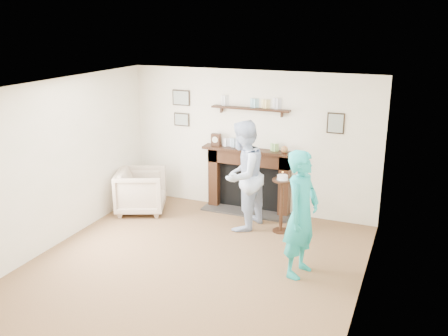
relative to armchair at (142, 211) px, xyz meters
The scene contains 6 objects.
ground 2.40m from the armchair, 42.79° to the right, with size 5.00×5.00×0.00m, color brown.
room_shell 2.57m from the armchair, 28.10° to the right, with size 4.54×5.02×2.52m.
armchair is the anchor object (origin of this frame).
man 1.92m from the armchair, ahead, with size 0.88×0.68×1.80m, color #A5BCCE.
woman 3.38m from the armchair, 19.99° to the right, with size 0.63×0.41×1.73m, color #20B7A9.
pedestal_table 2.64m from the armchair, ahead, with size 0.32×0.32×1.02m.
Camera 1 is at (2.78, -5.56, 3.35)m, focal length 40.00 mm.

